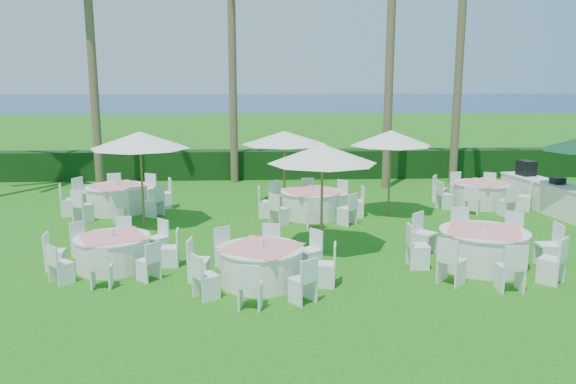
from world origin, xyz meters
name	(u,v)px	position (x,y,z in m)	size (l,w,h in m)	color
ground	(318,269)	(0.00, 0.00, 0.00)	(120.00, 120.00, 0.00)	#136010
hedge	(289,164)	(0.00, 12.00, 0.60)	(34.00, 1.00, 1.20)	black
ocean	(266,102)	(0.00, 102.00, 0.00)	(260.00, 260.00, 0.00)	#061141
banquet_table_a	(113,251)	(-4.56, 0.33, 0.38)	(2.90, 2.90, 0.89)	white
banquet_table_b	(261,264)	(-1.26, -0.80, 0.41)	(3.08, 3.08, 0.93)	white
banquet_table_c	(483,247)	(3.72, -0.02, 0.45)	(3.41, 3.41, 1.02)	white
banquet_table_d	(117,198)	(-5.82, 5.89, 0.45)	(3.38, 3.38, 1.02)	white
banquet_table_e	(311,203)	(0.29, 4.92, 0.43)	(3.24, 3.24, 0.98)	white
banquet_table_f	(481,194)	(6.09, 6.12, 0.42)	(3.17, 3.17, 0.96)	white
umbrella_a	(140,140)	(-4.62, 3.99, 2.49)	(2.77, 2.77, 2.73)	brown
umbrella_b	(322,154)	(0.21, 1.29, 2.42)	(2.63, 2.63, 2.65)	brown
umbrella_c	(284,138)	(-0.46, 6.44, 2.29)	(2.81, 2.81, 2.51)	brown
umbrella_d	(391,138)	(2.72, 4.98, 2.41)	(2.48, 2.48, 2.64)	brown
buffet_table	(547,195)	(7.96, 5.39, 0.51)	(1.49, 4.19, 1.46)	white
palm_a	(90,25)	(-7.40, 9.64, 6.11)	(4.40, 3.99, 11.25)	brown
palm_b	(232,52)	(-2.32, 11.16, 5.25)	(4.34, 4.30, 9.56)	brown
palm_d	(460,54)	(6.59, 10.33, 5.14)	(4.21, 4.39, 9.36)	brown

